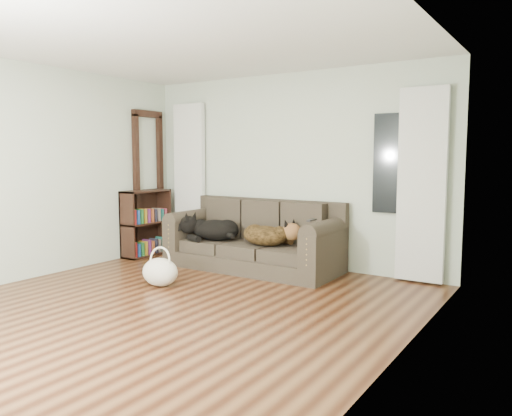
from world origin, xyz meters
The scene contains 15 objects.
floor centered at (0.00, 0.00, 0.00)m, with size 5.00×5.00×0.00m, color #35180B.
ceiling centered at (0.00, 0.00, 2.60)m, with size 5.00×5.00×0.00m, color white.
wall_back centered at (0.00, 2.50, 1.30)m, with size 4.50×0.04×2.60m, color #B4C0A7.
wall_left centered at (-2.25, 0.00, 1.30)m, with size 0.04×5.00×2.60m, color #B4C0A7.
wall_right centered at (2.25, 0.00, 1.30)m, with size 0.04×5.00×2.60m, color #B4C0A7.
curtain_left centered at (-1.70, 2.42, 1.15)m, with size 0.55×0.08×2.25m, color silver.
curtain_right centered at (1.80, 2.42, 1.15)m, with size 0.55×0.08×2.25m, color silver.
window_pane centered at (1.45, 2.47, 1.40)m, with size 0.50×0.03×1.20m, color black.
door_casing centered at (-2.20, 2.05, 1.05)m, with size 0.07×0.60×2.10m, color black.
sofa centered at (-0.26, 1.97, 0.45)m, with size 2.32×1.00×0.95m, color black.
dog_black_lab centered at (-0.83, 1.87, 0.48)m, with size 0.67×0.47×0.29m, color black.
dog_shepherd centered at (0.03, 1.91, 0.49)m, with size 0.64×0.45×0.28m, color black.
tv_remote centered at (0.68, 1.83, 0.73)m, with size 0.05×0.19×0.02m, color black.
tote_bag centered at (-0.66, 0.66, 0.16)m, with size 0.45×0.35×0.32m, color beige.
bookshelf centered at (-2.09, 1.87, 0.50)m, with size 0.29×0.79×0.98m, color black.
Camera 1 is at (3.31, -3.46, 1.49)m, focal length 35.00 mm.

